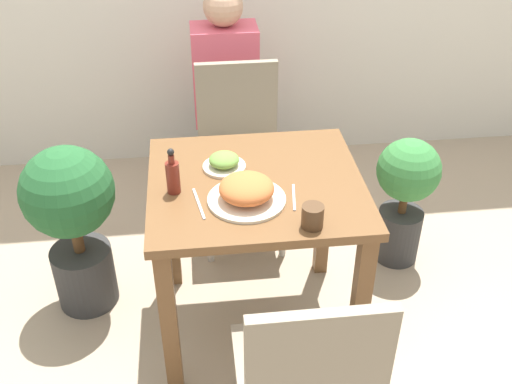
# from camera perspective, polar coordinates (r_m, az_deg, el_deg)

# --- Properties ---
(ground_plane) EXTENTS (16.00, 16.00, 0.00)m
(ground_plane) POSITION_cam_1_polar(r_m,az_deg,el_deg) (2.72, 0.00, -12.29)
(ground_plane) COLOR tan
(dining_table) EXTENTS (0.80, 0.73, 0.75)m
(dining_table) POSITION_cam_1_polar(r_m,az_deg,el_deg) (2.31, 0.00, -1.85)
(dining_table) COLOR brown
(dining_table) RESTS_ON ground_plane
(chair_near) EXTENTS (0.42, 0.42, 0.89)m
(chair_near) POSITION_cam_1_polar(r_m,az_deg,el_deg) (1.89, 4.95, -17.23)
(chair_near) COLOR gray
(chair_near) RESTS_ON ground_plane
(chair_far) EXTENTS (0.42, 0.42, 0.89)m
(chair_far) POSITION_cam_1_polar(r_m,az_deg,el_deg) (2.96, -1.48, 4.45)
(chair_far) COLOR gray
(chair_far) RESTS_ON ground_plane
(food_plate) EXTENTS (0.28, 0.28, 0.10)m
(food_plate) POSITION_cam_1_polar(r_m,az_deg,el_deg) (2.10, -0.91, 0.11)
(food_plate) COLOR beige
(food_plate) RESTS_ON dining_table
(side_plate) EXTENTS (0.17, 0.17, 0.06)m
(side_plate) POSITION_cam_1_polar(r_m,az_deg,el_deg) (2.30, -3.06, 2.87)
(side_plate) COLOR beige
(side_plate) RESTS_ON dining_table
(drink_cup) EXTENTS (0.07, 0.07, 0.08)m
(drink_cup) POSITION_cam_1_polar(r_m,az_deg,el_deg) (1.99, 5.41, -2.32)
(drink_cup) COLOR #4C331E
(drink_cup) RESTS_ON dining_table
(sauce_bottle) EXTENTS (0.05, 0.05, 0.18)m
(sauce_bottle) POSITION_cam_1_polar(r_m,az_deg,el_deg) (2.16, -7.93, 1.56)
(sauce_bottle) COLOR maroon
(sauce_bottle) RESTS_ON dining_table
(fork_utensil) EXTENTS (0.04, 0.19, 0.00)m
(fork_utensil) POSITION_cam_1_polar(r_m,az_deg,el_deg) (2.12, -5.48, -1.10)
(fork_utensil) COLOR silver
(fork_utensil) RESTS_ON dining_table
(spoon_utensil) EXTENTS (0.03, 0.16, 0.00)m
(spoon_utensil) POSITION_cam_1_polar(r_m,az_deg,el_deg) (2.15, 3.63, -0.50)
(spoon_utensil) COLOR silver
(spoon_utensil) RESTS_ON dining_table
(potted_plant_left) EXTENTS (0.39, 0.39, 0.79)m
(potted_plant_left) POSITION_cam_1_polar(r_m,az_deg,el_deg) (2.63, -17.08, -2.18)
(potted_plant_left) COLOR #333333
(potted_plant_left) RESTS_ON ground_plane
(potted_plant_right) EXTENTS (0.30, 0.30, 0.66)m
(potted_plant_right) POSITION_cam_1_polar(r_m,az_deg,el_deg) (2.90, 14.01, -0.01)
(potted_plant_right) COLOR #333333
(potted_plant_right) RESTS_ON ground_plane
(person_figure) EXTENTS (0.34, 0.22, 1.17)m
(person_figure) POSITION_cam_1_polar(r_m,az_deg,el_deg) (3.27, -2.89, 9.02)
(person_figure) COLOR #2D3347
(person_figure) RESTS_ON ground_plane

